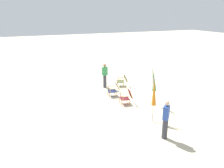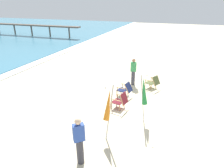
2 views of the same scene
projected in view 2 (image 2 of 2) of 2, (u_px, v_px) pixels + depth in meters
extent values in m
plane|color=beige|center=(151.00, 109.00, 9.43)|extent=(80.00, 80.00, 0.00)
cube|color=#515B33|center=(151.00, 83.00, 11.68)|extent=(0.68, 0.66, 0.04)
cube|color=#515B33|center=(156.00, 81.00, 11.35)|extent=(0.56, 0.46, 0.48)
cylinder|color=tan|center=(145.00, 85.00, 11.73)|extent=(0.04, 0.04, 0.32)
cylinder|color=tan|center=(150.00, 83.00, 12.03)|extent=(0.04, 0.04, 0.32)
cylinder|color=tan|center=(151.00, 87.00, 11.45)|extent=(0.04, 0.04, 0.32)
cylinder|color=tan|center=(156.00, 85.00, 11.75)|extent=(0.04, 0.04, 0.32)
cube|color=tan|center=(148.00, 80.00, 11.40)|extent=(0.27, 0.49, 0.02)
cylinder|color=tan|center=(145.00, 81.00, 11.57)|extent=(0.04, 0.04, 0.22)
cube|color=tan|center=(154.00, 78.00, 11.76)|extent=(0.27, 0.49, 0.02)
cylinder|color=tan|center=(151.00, 79.00, 11.93)|extent=(0.04, 0.04, 0.22)
cylinder|color=tan|center=(153.00, 82.00, 11.19)|extent=(0.16, 0.26, 0.48)
cylinder|color=tan|center=(159.00, 79.00, 11.51)|extent=(0.16, 0.26, 0.48)
cube|color=maroon|center=(118.00, 102.00, 9.49)|extent=(0.60, 0.57, 0.04)
cube|color=maroon|center=(124.00, 98.00, 9.24)|extent=(0.52, 0.29, 0.50)
cylinder|color=tan|center=(112.00, 105.00, 9.46)|extent=(0.04, 0.04, 0.32)
cylinder|color=tan|center=(116.00, 102.00, 9.83)|extent=(0.04, 0.04, 0.32)
cylinder|color=tan|center=(120.00, 108.00, 9.26)|extent=(0.04, 0.04, 0.32)
cylinder|color=tan|center=(124.00, 104.00, 9.64)|extent=(0.04, 0.04, 0.32)
cube|color=tan|center=(115.00, 100.00, 9.17)|extent=(0.13, 0.53, 0.02)
cylinder|color=tan|center=(112.00, 101.00, 9.30)|extent=(0.04, 0.04, 0.22)
cube|color=tan|center=(121.00, 95.00, 9.62)|extent=(0.13, 0.53, 0.02)
cylinder|color=tan|center=(118.00, 96.00, 9.74)|extent=(0.04, 0.04, 0.22)
cylinder|color=tan|center=(122.00, 101.00, 9.04)|extent=(0.08, 0.21, 0.50)
cylinder|color=tan|center=(127.00, 96.00, 9.45)|extent=(0.08, 0.21, 0.50)
cube|color=#19234C|center=(122.00, 90.00, 10.74)|extent=(0.61, 0.58, 0.04)
cube|color=#19234C|center=(129.00, 87.00, 10.47)|extent=(0.54, 0.38, 0.47)
cylinder|color=tan|center=(117.00, 93.00, 10.72)|extent=(0.04, 0.04, 0.32)
cylinder|color=tan|center=(121.00, 90.00, 11.09)|extent=(0.04, 0.04, 0.32)
cylinder|color=tan|center=(124.00, 95.00, 10.51)|extent=(0.04, 0.04, 0.32)
cylinder|color=tan|center=(128.00, 92.00, 10.88)|extent=(0.04, 0.04, 0.32)
cube|color=tan|center=(120.00, 88.00, 10.42)|extent=(0.14, 0.52, 0.02)
cylinder|color=tan|center=(117.00, 89.00, 10.55)|extent=(0.04, 0.04, 0.22)
cube|color=tan|center=(125.00, 84.00, 10.86)|extent=(0.14, 0.52, 0.02)
cylinder|color=tan|center=(122.00, 86.00, 11.00)|extent=(0.04, 0.04, 0.22)
cylinder|color=tan|center=(127.00, 89.00, 10.27)|extent=(0.10, 0.29, 0.47)
cylinder|color=tan|center=(131.00, 86.00, 10.68)|extent=(0.10, 0.29, 0.47)
cylinder|color=#B7B2A8|center=(110.00, 113.00, 7.17)|extent=(0.41, 0.22, 2.07)
cone|color=orange|center=(108.00, 104.00, 6.99)|extent=(0.48, 0.38, 1.18)
sphere|color=#B7B2A8|center=(105.00, 88.00, 6.65)|extent=(0.06, 0.06, 0.06)
cylinder|color=#B7B2A8|center=(143.00, 99.00, 8.14)|extent=(0.09, 0.27, 2.09)
cone|color=#23843D|center=(144.00, 91.00, 7.99)|extent=(0.27, 0.37, 1.17)
sphere|color=#B7B2A8|center=(147.00, 75.00, 7.72)|extent=(0.06, 0.06, 0.06)
cylinder|color=#383842|center=(80.00, 151.00, 6.18)|extent=(0.22, 0.22, 0.86)
cube|color=#2D4CA5|center=(79.00, 133.00, 5.91)|extent=(0.37, 0.39, 0.56)
sphere|color=beige|center=(78.00, 121.00, 5.76)|extent=(0.20, 0.20, 0.20)
cylinder|color=#383842|center=(133.00, 78.00, 12.08)|extent=(0.22, 0.22, 0.86)
cube|color=#338C4C|center=(134.00, 67.00, 11.81)|extent=(0.26, 0.37, 0.56)
sphere|color=#9E7051|center=(134.00, 60.00, 11.66)|extent=(0.20, 0.20, 0.20)
cube|color=brown|center=(31.00, 25.00, 28.36)|extent=(0.90, 15.38, 0.16)
cylinder|color=brown|center=(69.00, 33.00, 26.78)|extent=(0.20, 0.20, 1.55)
cylinder|color=brown|center=(50.00, 32.00, 27.72)|extent=(0.20, 0.20, 1.55)
cylinder|color=brown|center=(32.00, 31.00, 28.65)|extent=(0.20, 0.20, 1.55)
cylinder|color=brown|center=(15.00, 30.00, 29.59)|extent=(0.20, 0.20, 1.55)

